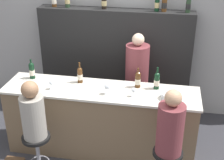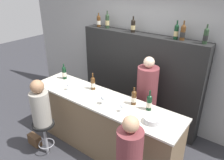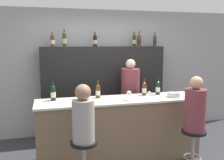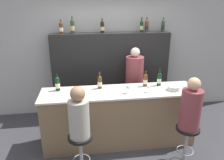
% 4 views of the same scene
% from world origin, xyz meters
% --- Properties ---
extents(wall_back, '(6.40, 0.05, 2.60)m').
position_xyz_m(wall_back, '(0.00, 1.68, 1.30)').
color(wall_back, '#9E9E9E').
rests_on(wall_back, ground_plane).
extents(bar_counter, '(2.68, 0.65, 1.02)m').
position_xyz_m(bar_counter, '(0.00, 0.31, 0.51)').
color(bar_counter, brown).
rests_on(bar_counter, ground_plane).
extents(back_bar_cabinet, '(2.51, 0.28, 1.85)m').
position_xyz_m(back_bar_cabinet, '(0.00, 1.46, 0.92)').
color(back_bar_cabinet, black).
rests_on(back_bar_cabinet, ground_plane).
extents(wine_bottle_counter_0, '(0.08, 0.08, 0.30)m').
position_xyz_m(wine_bottle_counter_0, '(-1.05, 0.47, 1.14)').
color(wine_bottle_counter_0, black).
rests_on(wine_bottle_counter_0, bar_counter).
extents(wine_bottle_counter_1, '(0.08, 0.08, 0.30)m').
position_xyz_m(wine_bottle_counter_1, '(-0.33, 0.47, 1.14)').
color(wine_bottle_counter_1, '#4C2D14').
rests_on(wine_bottle_counter_1, bar_counter).
extents(wine_bottle_counter_2, '(0.08, 0.08, 0.29)m').
position_xyz_m(wine_bottle_counter_2, '(0.49, 0.47, 1.14)').
color(wine_bottle_counter_2, '#4C2D14').
rests_on(wine_bottle_counter_2, bar_counter).
extents(wine_bottle_counter_3, '(0.08, 0.08, 0.32)m').
position_xyz_m(wine_bottle_counter_3, '(0.75, 0.47, 1.14)').
color(wine_bottle_counter_3, black).
rests_on(wine_bottle_counter_3, bar_counter).
extents(wine_bottle_backbar_2, '(0.08, 0.08, 0.29)m').
position_xyz_m(wine_bottle_backbar_2, '(-0.18, 1.46, 1.97)').
color(wine_bottle_backbar_2, black).
rests_on(wine_bottle_backbar_2, back_bar_cabinet).
extents(wine_bottle_backbar_3, '(0.07, 0.07, 0.30)m').
position_xyz_m(wine_bottle_backbar_3, '(0.65, 1.46, 1.97)').
color(wine_bottle_backbar_3, black).
rests_on(wine_bottle_backbar_3, back_bar_cabinet).
extents(wine_bottle_backbar_4, '(0.08, 0.08, 0.31)m').
position_xyz_m(wine_bottle_backbar_4, '(0.76, 1.46, 1.97)').
color(wine_bottle_backbar_4, '#4C2D14').
rests_on(wine_bottle_backbar_4, back_bar_cabinet).
extents(wine_bottle_backbar_5, '(0.07, 0.07, 0.30)m').
position_xyz_m(wine_bottle_backbar_5, '(1.12, 1.46, 1.97)').
color(wine_bottle_backbar_5, '#233823').
rests_on(wine_bottle_backbar_5, back_bar_cabinet).
extents(wine_glass_0, '(0.07, 0.07, 0.13)m').
position_xyz_m(wine_glass_0, '(-0.65, 0.19, 1.11)').
color(wine_glass_0, silver).
rests_on(wine_glass_0, bar_counter).
extents(wine_glass_1, '(0.08, 0.08, 0.15)m').
position_xyz_m(wine_glass_1, '(0.12, 0.19, 1.12)').
color(wine_glass_1, silver).
rests_on(wine_glass_1, bar_counter).
extents(wine_glass_2, '(0.07, 0.07, 0.12)m').
position_xyz_m(wine_glass_2, '(0.47, 0.19, 1.10)').
color(wine_glass_2, silver).
rests_on(wine_glass_2, bar_counter).
extents(metal_bowl, '(0.21, 0.21, 0.07)m').
position_xyz_m(metal_bowl, '(0.93, 0.22, 1.06)').
color(metal_bowl, '#B7B7BC').
rests_on(metal_bowl, bar_counter).
extents(tasting_menu, '(0.21, 0.30, 0.00)m').
position_xyz_m(tasting_menu, '(-0.23, 0.16, 1.02)').
color(tasting_menu, white).
rests_on(tasting_menu, bar_counter).
extents(bar_stool_left, '(0.36, 0.36, 0.63)m').
position_xyz_m(bar_stool_left, '(-0.69, -0.36, 0.49)').
color(bar_stool_left, gray).
rests_on(bar_stool_left, ground_plane).
extents(guest_seated_left, '(0.29, 0.29, 0.77)m').
position_xyz_m(guest_seated_left, '(-0.69, -0.36, 0.97)').
color(guest_seated_left, gray).
rests_on(guest_seated_left, bar_stool_left).
extents(guest_seated_right, '(0.31, 0.31, 0.82)m').
position_xyz_m(guest_seated_right, '(0.96, -0.36, 0.99)').
color(guest_seated_right, brown).
rests_on(guest_seated_right, bar_stool_right).
extents(bartender, '(0.36, 0.36, 1.61)m').
position_xyz_m(bartender, '(0.43, 1.02, 0.74)').
color(bartender, brown).
rests_on(bartender, ground_plane).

